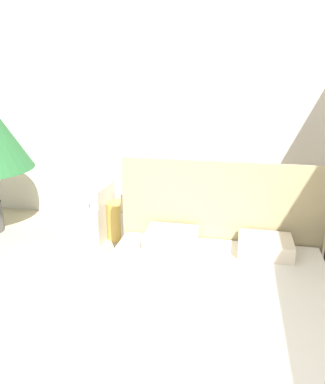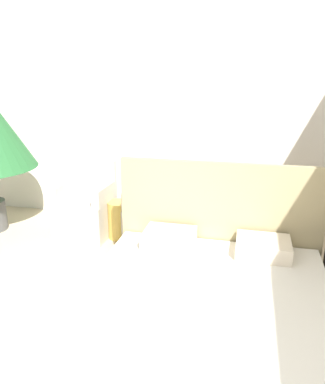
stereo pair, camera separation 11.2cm
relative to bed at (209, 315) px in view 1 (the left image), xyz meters
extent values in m
cube|color=silver|center=(-1.10, 2.44, 1.20)|extent=(10.00, 0.06, 2.90)
cube|color=#4C4238|center=(0.00, -0.10, -0.13)|extent=(1.87, 2.10, 0.25)
cube|color=silver|center=(0.00, -0.10, 0.09)|extent=(1.83, 2.06, 0.19)
cube|color=tan|center=(0.00, 0.98, 0.34)|extent=(1.90, 0.06, 1.19)
cube|color=beige|center=(-0.42, 0.72, 0.26)|extent=(0.46, 0.38, 0.14)
cube|color=beige|center=(0.42, 0.72, 0.26)|extent=(0.46, 0.38, 0.14)
cube|color=#B7B2A8|center=(-1.71, 1.69, -0.02)|extent=(0.67, 0.61, 0.46)
cube|color=#B7B2A8|center=(-1.70, 1.95, 0.44)|extent=(0.65, 0.08, 0.46)
cube|color=#B7B2A8|center=(-1.98, 1.70, 0.31)|extent=(0.12, 0.53, 0.21)
cube|color=#B7B2A8|center=(-1.44, 1.68, 0.31)|extent=(0.12, 0.53, 0.21)
cube|color=#B7B2A8|center=(-0.81, 1.69, -0.02)|extent=(0.66, 0.60, 0.46)
cube|color=#B7B2A8|center=(-0.82, 1.95, 0.44)|extent=(0.65, 0.08, 0.46)
cube|color=#B7B2A8|center=(-1.08, 1.68, 0.31)|extent=(0.11, 0.53, 0.21)
cube|color=#B7B2A8|center=(-0.54, 1.70, 0.31)|extent=(0.11, 0.53, 0.21)
cylinder|color=gold|center=(-1.26, 1.72, -0.02)|extent=(0.29, 0.29, 0.47)
camera|label=1|loc=(0.13, -2.39, 1.71)|focal=35.00mm
camera|label=2|loc=(0.24, -2.37, 1.71)|focal=35.00mm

